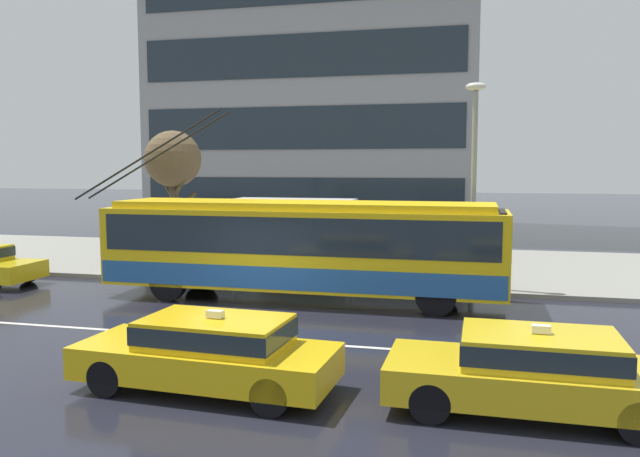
{
  "coord_description": "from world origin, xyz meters",
  "views": [
    {
      "loc": [
        5.49,
        -14.09,
        3.81
      ],
      "look_at": [
        1.18,
        3.75,
        2.0
      ],
      "focal_mm": 35.5,
      "sensor_mm": 36.0,
      "label": 1
    }
  ],
  "objects_px": {
    "bus_shelter": "(295,219)",
    "pedestrian_approaching_curb": "(441,236)",
    "taxi_oncoming_near": "(210,350)",
    "taxi_oncoming_far": "(532,369)",
    "street_lamp": "(474,166)",
    "pedestrian_at_shelter": "(268,241)",
    "trolleybus": "(302,246)",
    "street_tree_bare": "(173,162)"
  },
  "relations": [
    {
      "from": "taxi_oncoming_far",
      "to": "bus_shelter",
      "type": "height_order",
      "value": "bus_shelter"
    },
    {
      "from": "taxi_oncoming_far",
      "to": "street_lamp",
      "type": "distance_m",
      "value": 10.07
    },
    {
      "from": "bus_shelter",
      "to": "pedestrian_approaching_curb",
      "type": "xyz_separation_m",
      "value": [
        4.98,
        -1.04,
        -0.35
      ]
    },
    {
      "from": "taxi_oncoming_far",
      "to": "street_lamp",
      "type": "bearing_deg",
      "value": 95.6
    },
    {
      "from": "street_tree_bare",
      "to": "pedestrian_at_shelter",
      "type": "bearing_deg",
      "value": -5.09
    },
    {
      "from": "street_lamp",
      "to": "street_tree_bare",
      "type": "xyz_separation_m",
      "value": [
        -10.88,
        2.14,
        0.17
      ]
    },
    {
      "from": "street_lamp",
      "to": "bus_shelter",
      "type": "bearing_deg",
      "value": 168.12
    },
    {
      "from": "street_lamp",
      "to": "street_tree_bare",
      "type": "bearing_deg",
      "value": 168.86
    },
    {
      "from": "taxi_oncoming_far",
      "to": "pedestrian_approaching_curb",
      "type": "xyz_separation_m",
      "value": [
        -1.87,
        9.73,
        0.97
      ]
    },
    {
      "from": "taxi_oncoming_near",
      "to": "pedestrian_approaching_curb",
      "type": "height_order",
      "value": "pedestrian_approaching_curb"
    },
    {
      "from": "taxi_oncoming_near",
      "to": "pedestrian_at_shelter",
      "type": "xyz_separation_m",
      "value": [
        -2.78,
        11.58,
        0.44
      ]
    },
    {
      "from": "pedestrian_at_shelter",
      "to": "street_tree_bare",
      "type": "relative_size",
      "value": 0.34
    },
    {
      "from": "trolleybus",
      "to": "street_tree_bare",
      "type": "relative_size",
      "value": 2.56
    },
    {
      "from": "taxi_oncoming_far",
      "to": "pedestrian_at_shelter",
      "type": "height_order",
      "value": "pedestrian_at_shelter"
    },
    {
      "from": "pedestrian_at_shelter",
      "to": "street_lamp",
      "type": "bearing_deg",
      "value": -14.29
    },
    {
      "from": "taxi_oncoming_near",
      "to": "bus_shelter",
      "type": "relative_size",
      "value": 1.09
    },
    {
      "from": "street_tree_bare",
      "to": "street_lamp",
      "type": "bearing_deg",
      "value": -11.14
    },
    {
      "from": "trolleybus",
      "to": "bus_shelter",
      "type": "relative_size",
      "value": 3.08
    },
    {
      "from": "pedestrian_approaching_curb",
      "to": "street_tree_bare",
      "type": "relative_size",
      "value": 0.39
    },
    {
      "from": "bus_shelter",
      "to": "pedestrian_approaching_curb",
      "type": "distance_m",
      "value": 5.1
    },
    {
      "from": "street_lamp",
      "to": "pedestrian_at_shelter",
      "type": "bearing_deg",
      "value": 165.71
    },
    {
      "from": "trolleybus",
      "to": "taxi_oncoming_near",
      "type": "relative_size",
      "value": 2.82
    },
    {
      "from": "trolleybus",
      "to": "taxi_oncoming_near",
      "type": "distance_m",
      "value": 7.56
    },
    {
      "from": "trolleybus",
      "to": "bus_shelter",
      "type": "xyz_separation_m",
      "value": [
        -1.21,
        3.52,
        0.47
      ]
    },
    {
      "from": "taxi_oncoming_far",
      "to": "street_tree_bare",
      "type": "bearing_deg",
      "value": 135.34
    },
    {
      "from": "pedestrian_at_shelter",
      "to": "street_tree_bare",
      "type": "distance_m",
      "value": 4.74
    },
    {
      "from": "trolleybus",
      "to": "street_lamp",
      "type": "bearing_deg",
      "value": 25.79
    },
    {
      "from": "trolleybus",
      "to": "pedestrian_approaching_curb",
      "type": "bearing_deg",
      "value": 33.29
    },
    {
      "from": "taxi_oncoming_far",
      "to": "taxi_oncoming_near",
      "type": "distance_m",
      "value": 5.24
    },
    {
      "from": "pedestrian_approaching_curb",
      "to": "taxi_oncoming_far",
      "type": "bearing_deg",
      "value": -79.11
    },
    {
      "from": "bus_shelter",
      "to": "street_lamp",
      "type": "relative_size",
      "value": 0.68
    },
    {
      "from": "bus_shelter",
      "to": "street_lamp",
      "type": "distance_m",
      "value": 6.3
    },
    {
      "from": "trolleybus",
      "to": "pedestrian_approaching_curb",
      "type": "height_order",
      "value": "trolleybus"
    },
    {
      "from": "trolleybus",
      "to": "taxi_oncoming_far",
      "type": "distance_m",
      "value": 9.23
    },
    {
      "from": "taxi_oncoming_far",
      "to": "pedestrian_at_shelter",
      "type": "xyz_separation_m",
      "value": [
        -8.02,
        11.34,
        0.44
      ]
    },
    {
      "from": "bus_shelter",
      "to": "street_tree_bare",
      "type": "height_order",
      "value": "street_tree_bare"
    },
    {
      "from": "bus_shelter",
      "to": "street_tree_bare",
      "type": "bearing_deg",
      "value": 169.75
    },
    {
      "from": "trolleybus",
      "to": "taxi_oncoming_near",
      "type": "height_order",
      "value": "trolleybus"
    },
    {
      "from": "taxi_oncoming_far",
      "to": "taxi_oncoming_near",
      "type": "height_order",
      "value": "same"
    },
    {
      "from": "bus_shelter",
      "to": "street_lamp",
      "type": "height_order",
      "value": "street_lamp"
    },
    {
      "from": "trolleybus",
      "to": "street_lamp",
      "type": "relative_size",
      "value": 2.08
    },
    {
      "from": "taxi_oncoming_near",
      "to": "street_tree_bare",
      "type": "xyz_separation_m",
      "value": [
        -6.58,
        11.92,
        3.27
      ]
    }
  ]
}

